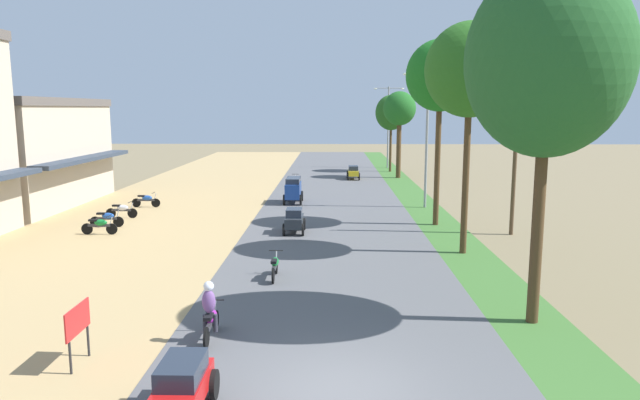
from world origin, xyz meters
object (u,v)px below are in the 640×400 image
(utility_pole_near, at_px, (516,140))
(street_signboard, at_px, (78,324))
(median_tree_second, at_px, (470,71))
(car_van_blue, at_px, (293,189))
(parked_motorbike_third, at_px, (122,209))
(median_tree_nearest, at_px, (548,61))
(motorbike_ahead_third, at_px, (295,180))
(motorbike_foreground_rider, at_px, (210,312))
(motorbike_ahead_second, at_px, (275,265))
(streetlamp_near, at_px, (427,130))
(car_sedan_yellow, at_px, (353,172))
(parked_motorbike_nearest, at_px, (100,225))
(parked_motorbike_second, at_px, (107,218))
(parked_motorbike_fourth, at_px, (146,200))
(car_hatchback_charcoal, at_px, (294,220))
(median_tree_fourth, at_px, (400,110))
(median_tree_fifth, at_px, (391,113))
(median_tree_third, at_px, (440,76))
(car_sedan_red, at_px, (181,387))
(streetlamp_mid, at_px, (388,122))

(utility_pole_near, bearing_deg, street_signboard, -134.99)
(median_tree_second, height_order, car_van_blue, median_tree_second)
(parked_motorbike_third, height_order, median_tree_nearest, median_tree_nearest)
(median_tree_second, bearing_deg, motorbike_ahead_third, 112.20)
(parked_motorbike_third, distance_m, street_signboard, 19.68)
(motorbike_foreground_rider, distance_m, motorbike_ahead_second, 5.81)
(streetlamp_near, distance_m, car_sedan_yellow, 15.49)
(parked_motorbike_nearest, relative_size, motorbike_foreground_rider, 1.00)
(parked_motorbike_second, relative_size, parked_motorbike_fourth, 1.00)
(car_hatchback_charcoal, distance_m, car_van_blue, 9.17)
(median_tree_fourth, xyz_separation_m, utility_pole_near, (2.98, -23.22, -1.39))
(parked_motorbike_second, bearing_deg, car_van_blue, 40.20)
(car_sedan_yellow, bearing_deg, median_tree_fifth, 58.75)
(parked_motorbike_nearest, xyz_separation_m, median_tree_fifth, (17.32, 29.04, 5.27))
(parked_motorbike_third, relative_size, car_sedan_yellow, 0.80)
(parked_motorbike_fourth, distance_m, median_tree_third, 19.51)
(median_tree_third, distance_m, median_tree_fifth, 26.35)
(parked_motorbike_third, distance_m, median_tree_second, 20.55)
(car_van_blue, bearing_deg, parked_motorbike_third, -150.38)
(parked_motorbike_third, bearing_deg, car_sedan_red, -67.07)
(parked_motorbike_nearest, relative_size, utility_pole_near, 0.20)
(streetlamp_mid, xyz_separation_m, utility_pole_near, (3.09, -32.08, -0.15))
(median_tree_third, bearing_deg, motorbike_ahead_third, 119.52)
(median_tree_third, height_order, car_sedan_yellow, median_tree_third)
(median_tree_second, xyz_separation_m, streetlamp_near, (0.21, 11.53, -2.88))
(median_tree_second, bearing_deg, utility_pole_near, 50.19)
(streetlamp_near, bearing_deg, median_tree_nearest, -90.07)
(median_tree_fourth, bearing_deg, car_hatchback_charcoal, -108.67)
(streetlamp_mid, distance_m, car_sedan_red, 50.58)
(parked_motorbike_fourth, distance_m, median_tree_nearest, 27.06)
(motorbike_foreground_rider, bearing_deg, street_signboard, -151.84)
(car_van_blue, xyz_separation_m, car_sedan_yellow, (4.44, 12.93, -0.28))
(parked_motorbike_second, distance_m, utility_pole_near, 21.28)
(median_tree_third, xyz_separation_m, car_hatchback_charcoal, (-7.47, -2.24, -7.14))
(car_sedan_red, bearing_deg, streetlamp_mid, 79.81)
(median_tree_fifth, bearing_deg, motorbike_ahead_third, -128.05)
(median_tree_second, distance_m, motorbike_foreground_rider, 14.86)
(median_tree_nearest, height_order, motorbike_foreground_rider, median_tree_nearest)
(parked_motorbike_fourth, relative_size, median_tree_second, 0.18)
(median_tree_third, height_order, car_van_blue, median_tree_third)
(median_tree_fifth, xyz_separation_m, car_sedan_red, (-8.82, -45.91, -5.08))
(median_tree_fourth, height_order, car_van_blue, median_tree_fourth)
(streetlamp_near, xyz_separation_m, car_hatchback_charcoal, (-7.78, -7.70, -4.16))
(parked_motorbike_fourth, xyz_separation_m, median_tree_nearest, (17.62, -19.31, 6.98))
(motorbike_foreground_rider, bearing_deg, median_tree_third, 60.58)
(streetlamp_mid, bearing_deg, parked_motorbike_second, -119.84)
(median_tree_fifth, distance_m, car_sedan_yellow, 9.08)
(median_tree_nearest, distance_m, utility_pole_near, 12.76)
(parked_motorbike_nearest, distance_m, motorbike_ahead_third, 19.80)
(streetlamp_near, distance_m, motorbike_foreground_rider, 23.42)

